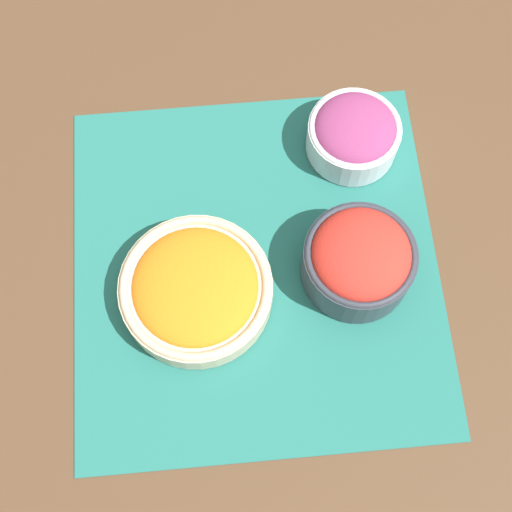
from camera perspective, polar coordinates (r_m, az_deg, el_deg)
ground_plane at (r=0.89m, az=0.00°, el=-0.77°), size 3.00×3.00×0.00m
placemat at (r=0.88m, az=0.00°, el=-0.72°), size 0.47×0.45×0.00m
tomato_bowl at (r=0.85m, az=8.25°, el=-0.27°), size 0.13×0.13×0.09m
carrot_bowl at (r=0.85m, az=-4.84°, el=-2.62°), size 0.18×0.18×0.05m
onion_bowl at (r=0.93m, az=7.83°, el=9.69°), size 0.12×0.12×0.07m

